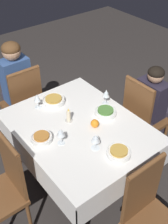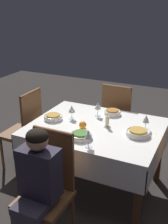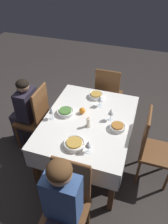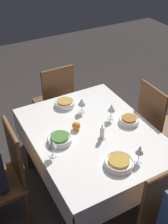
% 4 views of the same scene
% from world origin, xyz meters
% --- Properties ---
extents(ground_plane, '(8.00, 8.00, 0.00)m').
position_xyz_m(ground_plane, '(0.00, 0.00, 0.00)').
color(ground_plane, '#332D2B').
extents(dining_table, '(1.28, 1.01, 0.74)m').
position_xyz_m(dining_table, '(0.00, 0.00, 0.65)').
color(dining_table, white).
rests_on(dining_table, ground_plane).
extents(chair_north, '(0.39, 0.39, 0.97)m').
position_xyz_m(chair_north, '(0.09, 0.76, 0.52)').
color(chair_north, brown).
rests_on(chair_north, ground_plane).
extents(chair_east, '(0.39, 0.39, 0.97)m').
position_xyz_m(chair_east, '(0.90, -0.04, 0.52)').
color(chair_east, brown).
rests_on(chair_east, ground_plane).
extents(chair_south, '(0.39, 0.39, 0.97)m').
position_xyz_m(chair_south, '(0.02, -0.76, 0.52)').
color(chair_south, brown).
rests_on(chair_south, ground_plane).
extents(bowl_west, '(0.22, 0.22, 0.06)m').
position_xyz_m(bowl_west, '(-0.43, 0.02, 0.77)').
color(bowl_west, white).
rests_on(bowl_west, dining_table).
extents(wine_glass_west, '(0.06, 0.06, 0.15)m').
position_xyz_m(wine_glass_west, '(-0.46, -0.14, 0.84)').
color(wine_glass_west, white).
rests_on(wine_glass_west, dining_table).
extents(bowl_north, '(0.20, 0.20, 0.06)m').
position_xyz_m(bowl_north, '(0.02, 0.30, 0.77)').
color(bowl_north, white).
rests_on(bowl_north, dining_table).
extents(wine_glass_north, '(0.06, 0.06, 0.16)m').
position_xyz_m(wine_glass_north, '(-0.10, 0.41, 0.85)').
color(wine_glass_north, white).
rests_on(wine_glass_north, dining_table).
extents(bowl_east, '(0.19, 0.19, 0.06)m').
position_xyz_m(bowl_east, '(0.47, 0.04, 0.77)').
color(bowl_east, white).
rests_on(bowl_east, dining_table).
extents(wine_glass_east, '(0.07, 0.07, 0.15)m').
position_xyz_m(wine_glass_east, '(0.30, -0.06, 0.84)').
color(wine_glass_east, white).
rests_on(wine_glass_east, dining_table).
extents(bowl_south, '(0.18, 0.18, 0.06)m').
position_xyz_m(bowl_south, '(-0.05, -0.35, 0.77)').
color(bowl_south, white).
rests_on(bowl_south, dining_table).
extents(wine_glass_south, '(0.07, 0.07, 0.15)m').
position_xyz_m(wine_glass_south, '(0.08, -0.24, 0.85)').
color(wine_glass_south, white).
rests_on(wine_glass_south, dining_table).
extents(candle_centerpiece, '(0.07, 0.07, 0.14)m').
position_xyz_m(candle_centerpiece, '(-0.11, -0.03, 0.79)').
color(candle_centerpiece, beige).
rests_on(candle_centerpiece, dining_table).
extents(orange_fruit, '(0.07, 0.07, 0.07)m').
position_xyz_m(orange_fruit, '(0.09, 0.11, 0.78)').
color(orange_fruit, orange).
rests_on(orange_fruit, dining_table).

